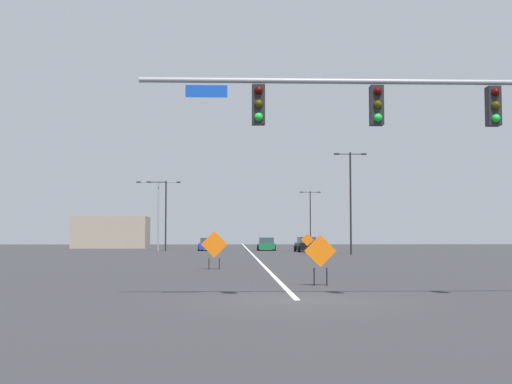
# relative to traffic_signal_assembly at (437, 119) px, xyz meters

# --- Properties ---
(ground) EXTENTS (213.87, 213.87, 0.00)m
(ground) POSITION_rel_traffic_signal_assembly_xyz_m (-3.74, 0.02, -4.75)
(ground) COLOR #2D2D30
(road_centre_stripe) EXTENTS (0.16, 118.82, 0.01)m
(road_centre_stripe) POSITION_rel_traffic_signal_assembly_xyz_m (-3.74, 59.43, -4.75)
(road_centre_stripe) COLOR white
(road_centre_stripe) RESTS_ON ground
(traffic_signal_assembly) EXTENTS (12.60, 0.44, 6.32)m
(traffic_signal_assembly) POSITION_rel_traffic_signal_assembly_xyz_m (0.00, 0.00, 0.00)
(traffic_signal_assembly) COLOR gray
(traffic_signal_assembly) RESTS_ON ground
(street_lamp_mid_right) EXTENTS (3.08, 0.24, 8.21)m
(street_lamp_mid_right) POSITION_rel_traffic_signal_assembly_xyz_m (5.98, 82.72, 0.07)
(street_lamp_mid_right) COLOR black
(street_lamp_mid_right) RESTS_ON ground
(street_lamp_near_right) EXTENTS (4.71, 0.24, 7.52)m
(street_lamp_near_right) POSITION_rel_traffic_signal_assembly_xyz_m (-13.48, 55.37, -0.17)
(street_lamp_near_right) COLOR gray
(street_lamp_near_right) RESTS_ON ground
(street_lamp_mid_left) EXTENTS (2.14, 0.24, 7.50)m
(street_lamp_mid_left) POSITION_rel_traffic_signal_assembly_xyz_m (-12.81, 55.00, -0.57)
(street_lamp_mid_left) COLOR black
(street_lamp_mid_left) RESTS_ON ground
(street_lamp_near_left) EXTENTS (2.86, 0.24, 8.94)m
(street_lamp_near_left) POSITION_rel_traffic_signal_assembly_xyz_m (4.82, 41.22, 0.42)
(street_lamp_near_left) COLOR black
(street_lamp_near_left) RESTS_ON ground
(construction_sign_right_shoulder) EXTENTS (1.08, 0.10, 1.70)m
(construction_sign_right_shoulder) POSITION_rel_traffic_signal_assembly_xyz_m (-2.50, 4.97, -3.69)
(construction_sign_right_shoulder) COLOR orange
(construction_sign_right_shoulder) RESTS_ON ground
(construction_sign_median_near) EXTENTS (1.32, 0.10, 1.89)m
(construction_sign_median_near) POSITION_rel_traffic_signal_assembly_xyz_m (-6.34, 15.98, -3.59)
(construction_sign_median_near) COLOR orange
(construction_sign_median_near) RESTS_ON ground
(construction_sign_median_far) EXTENTS (1.12, 0.15, 1.84)m
(construction_sign_median_far) POSITION_rel_traffic_signal_assembly_xyz_m (1.06, 41.70, -3.59)
(construction_sign_median_far) COLOR orange
(construction_sign_median_far) RESTS_ON ground
(car_black_near) EXTENTS (2.21, 4.01, 1.50)m
(car_black_near) POSITION_rel_traffic_signal_assembly_xyz_m (1.91, 50.68, -4.07)
(car_black_near) COLOR black
(car_black_near) RESTS_ON ground
(car_blue_far) EXTENTS (2.12, 4.12, 1.39)m
(car_blue_far) POSITION_rel_traffic_signal_assembly_xyz_m (-8.15, 56.72, -4.10)
(car_blue_far) COLOR #1E389E
(car_blue_far) RESTS_ON ground
(car_green_distant) EXTENTS (2.04, 4.55, 1.42)m
(car_green_distant) POSITION_rel_traffic_signal_assembly_xyz_m (-1.78, 57.54, -4.10)
(car_green_distant) COLOR #196B38
(car_green_distant) RESTS_ON ground
(roadside_building_west) EXTENTS (9.37, 5.22, 4.05)m
(roadside_building_west) POSITION_rel_traffic_signal_assembly_xyz_m (-21.16, 70.46, -2.73)
(roadside_building_west) COLOR gray
(roadside_building_west) RESTS_ON ground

